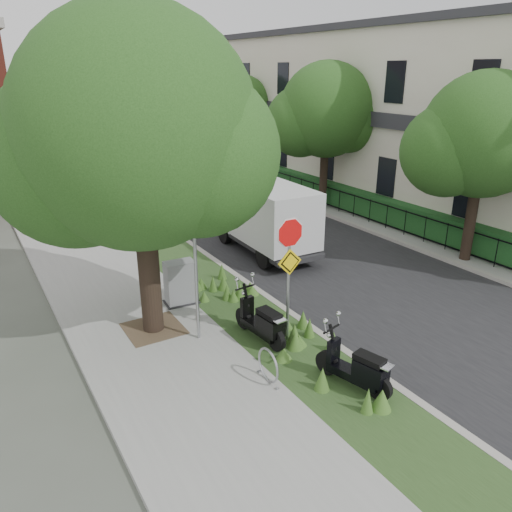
# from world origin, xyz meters

# --- Properties ---
(ground) EXTENTS (120.00, 120.00, 0.00)m
(ground) POSITION_xyz_m (0.00, 0.00, 0.00)
(ground) COLOR #4C5147
(ground) RESTS_ON ground
(sidewalk_near) EXTENTS (3.50, 60.00, 0.12)m
(sidewalk_near) POSITION_xyz_m (-4.25, 10.00, 0.06)
(sidewalk_near) COLOR gray
(sidewalk_near) RESTS_ON ground
(verge) EXTENTS (2.00, 60.00, 0.12)m
(verge) POSITION_xyz_m (-1.50, 10.00, 0.06)
(verge) COLOR #28431C
(verge) RESTS_ON ground
(kerb_near) EXTENTS (0.20, 60.00, 0.13)m
(kerb_near) POSITION_xyz_m (-0.50, 10.00, 0.07)
(kerb_near) COLOR #9E9991
(kerb_near) RESTS_ON ground
(road) EXTENTS (7.00, 60.00, 0.01)m
(road) POSITION_xyz_m (3.00, 10.00, 0.01)
(road) COLOR black
(road) RESTS_ON ground
(kerb_far) EXTENTS (0.20, 60.00, 0.13)m
(kerb_far) POSITION_xyz_m (6.50, 10.00, 0.07)
(kerb_far) COLOR #9E9991
(kerb_far) RESTS_ON ground
(footpath_far) EXTENTS (3.20, 60.00, 0.12)m
(footpath_far) POSITION_xyz_m (8.20, 10.00, 0.06)
(footpath_far) COLOR gray
(footpath_far) RESTS_ON ground
(street_tree_main) EXTENTS (6.21, 5.54, 7.66)m
(street_tree_main) POSITION_xyz_m (-4.08, 2.86, 4.80)
(street_tree_main) COLOR black
(street_tree_main) RESTS_ON ground
(bare_post) EXTENTS (0.08, 0.08, 4.00)m
(bare_post) POSITION_xyz_m (-3.20, 1.80, 2.12)
(bare_post) COLOR #A5A8AD
(bare_post) RESTS_ON ground
(bike_hoop) EXTENTS (0.06, 0.78, 0.77)m
(bike_hoop) POSITION_xyz_m (-2.70, -0.60, 0.50)
(bike_hoop) COLOR #A5A8AD
(bike_hoop) RESTS_ON ground
(sign_assembly) EXTENTS (0.94, 0.08, 3.22)m
(sign_assembly) POSITION_xyz_m (-1.40, 0.58, 2.33)
(sign_assembly) COLOR #A5A8AD
(sign_assembly) RESTS_ON ground
(fence_far) EXTENTS (0.04, 24.00, 1.00)m
(fence_far) POSITION_xyz_m (7.20, 10.00, 0.67)
(fence_far) COLOR black
(fence_far) RESTS_ON ground
(hedge_far) EXTENTS (1.00, 24.00, 1.10)m
(hedge_far) POSITION_xyz_m (7.90, 10.00, 0.67)
(hedge_far) COLOR #163F1A
(hedge_far) RESTS_ON footpath_far
(terrace_houses) EXTENTS (7.40, 26.40, 8.20)m
(terrace_houses) POSITION_xyz_m (11.49, 10.00, 4.16)
(terrace_houses) COLOR beige
(terrace_houses) RESTS_ON ground
(far_tree_a) EXTENTS (4.60, 4.10, 6.22)m
(far_tree_a) POSITION_xyz_m (6.94, 2.05, 4.13)
(far_tree_a) COLOR black
(far_tree_a) RESTS_ON ground
(far_tree_b) EXTENTS (4.83, 4.31, 6.56)m
(far_tree_b) POSITION_xyz_m (6.94, 10.05, 4.37)
(far_tree_b) COLOR black
(far_tree_b) RESTS_ON ground
(far_tree_c) EXTENTS (4.37, 3.89, 5.93)m
(far_tree_c) POSITION_xyz_m (6.94, 18.04, 3.95)
(far_tree_c) COLOR black
(far_tree_c) RESTS_ON ground
(scooter_near) EXTENTS (0.50, 1.89, 0.90)m
(scooter_near) POSITION_xyz_m (-1.93, 0.79, 0.56)
(scooter_near) COLOR black
(scooter_near) RESTS_ON ground
(scooter_far) EXTENTS (0.68, 1.80, 0.87)m
(scooter_far) POSITION_xyz_m (-1.25, -1.84, 0.54)
(scooter_far) COLOR black
(scooter_far) RESTS_ON ground
(box_truck) EXTENTS (2.05, 4.84, 2.16)m
(box_truck) POSITION_xyz_m (1.58, 6.33, 1.41)
(box_truck) COLOR #262628
(box_truck) RESTS_ON ground
(utility_cabinet) EXTENTS (0.97, 0.68, 1.23)m
(utility_cabinet) POSITION_xyz_m (-2.80, 3.85, 0.71)
(utility_cabinet) COLOR #262628
(utility_cabinet) RESTS_ON ground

